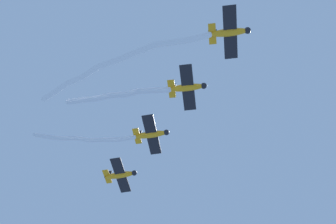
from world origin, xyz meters
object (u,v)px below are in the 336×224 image
Objects in this scene: airplane_right_wing at (152,134)px; airplane_left_wing at (188,87)px; airplane_slot at (121,175)px; airplane_lead at (230,32)px.

airplane_left_wing is at bearing -48.22° from airplane_right_wing.
airplane_slot is (18.82, -9.29, 0.50)m from airplane_left_wing.
airplane_slot is at bearing 128.97° from airplane_left_wing.
airplane_slot is at bearing 128.64° from airplane_lead.
airplane_left_wing is at bearing -47.11° from airplane_slot.
airplane_slot reaches higher than airplane_right_wing.
airplane_left_wing is 10.49m from airplane_right_wing.
airplane_slot reaches higher than airplane_lead.
airplane_lead is 1.00× the size of airplane_left_wing.
airplane_left_wing reaches higher than airplane_lead.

